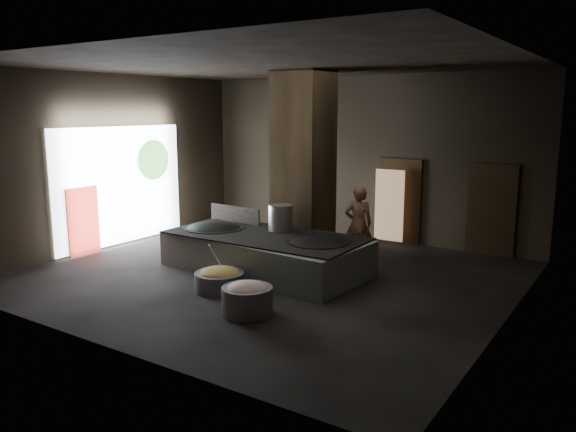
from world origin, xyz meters
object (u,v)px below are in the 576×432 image
Objects in this scene: cook at (358,224)px; stock_pot at (280,218)px; hearth_platform at (265,253)px; wok_right at (318,245)px; wok_left at (214,231)px; veg_basin at (220,281)px; meat_basin at (247,301)px.

stock_pot is at bearing 10.42° from cook.
hearth_platform is 3.41× the size of wok_right.
wok_left is 2.27m from veg_basin.
veg_basin is at bearing -89.84° from stock_pot.
cook is 4.33m from meat_basin.
wok_left is at bearing -174.08° from hearth_platform.
stock_pot is (-1.30, 0.50, 0.38)m from wok_right.
veg_basin is at bearing 35.33° from cook.
stock_pot is at bearing 21.80° from wok_left.
stock_pot is 0.60× the size of veg_basin.
meat_basin is at bearing -30.80° from veg_basin.
meat_basin reaches higher than veg_basin.
stock_pot is at bearing 113.62° from meat_basin.
cook reaches higher than veg_basin.
wok_right is 1.82m from cook.
stock_pot is 3.36m from meat_basin.
wok_left is 1.45× the size of veg_basin.
wok_left is 3.70m from meat_basin.
stock_pot is at bearing 158.96° from wok_right.
wok_right reaches higher than hearth_platform.
wok_left is at bearing 133.27° from veg_basin.
wok_right reaches higher than veg_basin.
veg_basin is (0.01, -2.20, -0.95)m from stock_pot.
cook is at bearing 44.15° from stock_pot.
hearth_platform is at bearing 19.32° from cook.
stock_pot is at bearing 88.76° from hearth_platform.
hearth_platform is at bearing -95.19° from stock_pot.
cook is at bearing 69.06° from veg_basin.
veg_basin is (-1.29, -1.70, -0.57)m from wok_right.
wok_right is at bearing 6.07° from hearth_platform.
wok_right is 0.74× the size of cook.
wok_right is 2.25× the size of stock_pot.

